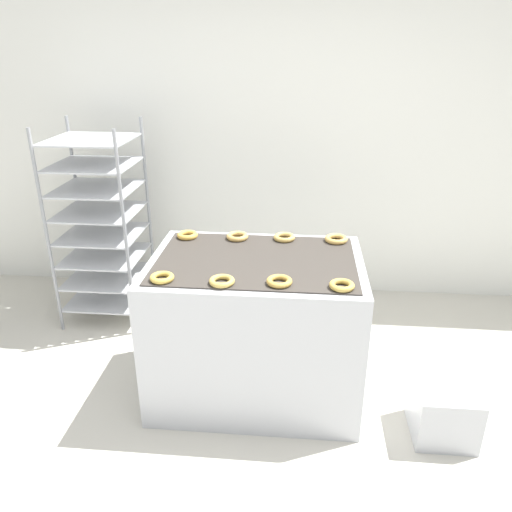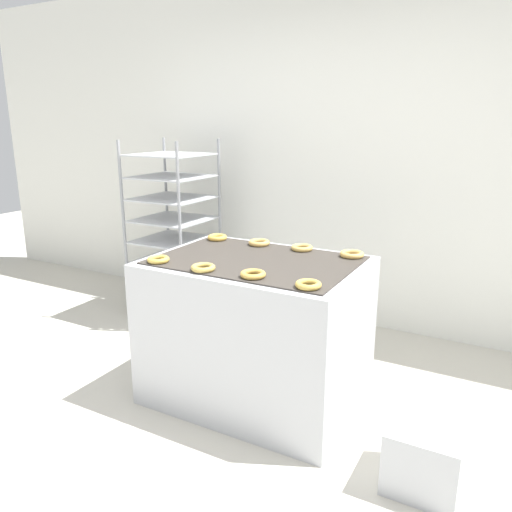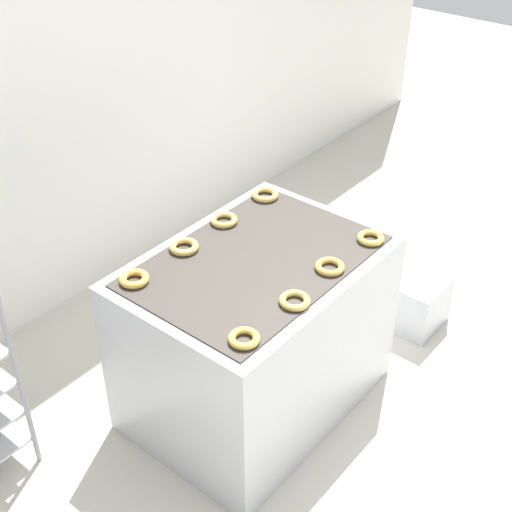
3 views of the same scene
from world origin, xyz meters
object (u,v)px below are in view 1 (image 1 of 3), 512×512
(fryer_machine, at_px, (256,326))
(donut_near_left, at_px, (162,278))
(donut_far_left, at_px, (187,235))
(baking_rack_cart, at_px, (101,223))
(donut_far_right, at_px, (336,239))
(donut_far_midright, at_px, (284,237))
(donut_near_midright, at_px, (279,281))
(donut_far_midleft, at_px, (237,236))
(donut_near_right, at_px, (342,285))
(glaze_bin, at_px, (443,410))
(donut_near_midleft, at_px, (222,281))

(fryer_machine, height_order, donut_near_left, donut_near_left)
(fryer_machine, distance_m, donut_far_left, 0.71)
(baking_rack_cart, bearing_deg, donut_near_left, -55.45)
(donut_far_right, bearing_deg, baking_rack_cart, 163.50)
(donut_far_midright, relative_size, donut_far_right, 0.96)
(donut_far_left, bearing_deg, donut_far_right, 1.14)
(donut_near_midright, bearing_deg, donut_far_midleft, 115.71)
(donut_near_right, bearing_deg, donut_far_left, 146.11)
(donut_far_midleft, xyz_separation_m, donut_far_midright, (0.29, 0.01, -0.00))
(glaze_bin, distance_m, donut_near_right, 0.95)
(donut_near_midright, height_order, donut_near_right, same)
(donut_near_midright, bearing_deg, donut_far_left, 135.31)
(donut_far_midright, bearing_deg, donut_near_midleft, -114.30)
(donut_near_midright, distance_m, donut_far_midleft, 0.67)
(donut_near_right, bearing_deg, glaze_bin, 0.71)
(donut_near_midleft, bearing_deg, donut_far_right, 46.52)
(donut_near_midleft, bearing_deg, donut_far_midright, 65.70)
(donut_near_left, bearing_deg, baking_rack_cart, 124.55)
(fryer_machine, distance_m, donut_far_midleft, 0.57)
(donut_far_midleft, bearing_deg, donut_far_left, -178.74)
(donut_near_right, xyz_separation_m, donut_far_right, (0.01, 0.63, 0.00))
(donut_near_midright, bearing_deg, glaze_bin, -0.62)
(fryer_machine, xyz_separation_m, donut_far_left, (-0.46, 0.30, 0.46))
(glaze_bin, relative_size, donut_near_right, 2.68)
(donut_near_left, height_order, donut_near_right, same)
(baking_rack_cart, xyz_separation_m, donut_far_right, (1.70, -0.50, 0.13))
(baking_rack_cart, height_order, donut_far_left, baking_rack_cart)
(glaze_bin, xyz_separation_m, donut_near_midright, (-0.91, 0.01, 0.74))
(donut_near_left, relative_size, donut_far_left, 0.96)
(donut_near_midleft, relative_size, donut_far_right, 0.94)
(donut_near_left, bearing_deg, donut_far_midright, 46.38)
(glaze_bin, relative_size, donut_near_midleft, 2.60)
(fryer_machine, distance_m, donut_far_midright, 0.58)
(donut_near_right, bearing_deg, donut_far_midleft, 134.08)
(baking_rack_cart, bearing_deg, glaze_bin, -26.24)
(baking_rack_cart, height_order, donut_far_right, baking_rack_cart)
(fryer_machine, distance_m, donut_far_right, 0.72)
(donut_near_midright, xyz_separation_m, donut_far_right, (0.32, 0.62, 0.00))
(baking_rack_cart, distance_m, donut_near_right, 2.05)
(fryer_machine, height_order, donut_far_left, donut_far_left)
(fryer_machine, distance_m, donut_near_right, 0.72)
(donut_far_left, bearing_deg, glaze_bin, -21.87)
(donut_far_midright, bearing_deg, donut_near_left, -133.62)
(donut_near_midleft, xyz_separation_m, donut_near_midright, (0.29, 0.02, 0.00))
(donut_far_midleft, bearing_deg, baking_rack_cart, 154.73)
(glaze_bin, xyz_separation_m, donut_near_midleft, (-1.20, -0.01, 0.74))
(donut_near_left, bearing_deg, donut_far_left, 90.27)
(donut_far_midleft, bearing_deg, fryer_machine, -64.65)
(baking_rack_cart, xyz_separation_m, donut_near_midleft, (1.09, -1.15, 0.13))
(baking_rack_cart, xyz_separation_m, donut_far_midright, (1.38, -0.50, 0.13))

